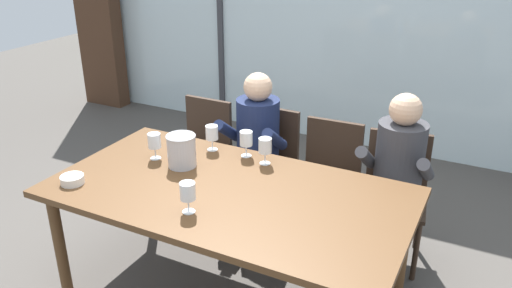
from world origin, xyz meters
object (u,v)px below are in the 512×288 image
object	(u,v)px
person_charcoal_jacket	(396,172)
wine_glass_spare_empty	(212,134)
dining_table	(229,200)
chair_right_of_center	(395,187)
chair_center	(328,173)
wine_glass_by_right_taster	(246,140)
chair_left_of_center	(268,157)
wine_glass_near_bucket	(188,192)
person_navy_polo	(253,143)
wine_glass_center_pour	(154,141)
ice_bucket_primary	(182,150)
chair_near_curtain	(202,145)
wine_glass_by_left_taster	(265,147)
tasting_bowl	(72,180)

from	to	relation	value
person_charcoal_jacket	wine_glass_spare_empty	distance (m)	1.24
dining_table	person_charcoal_jacket	world-z (taller)	person_charcoal_jacket
chair_right_of_center	wine_glass_spare_empty	xyz separation A→B (m)	(-1.14, -0.51, 0.37)
chair_center	wine_glass_by_right_taster	size ratio (longest dim) A/B	5.08
chair_left_of_center	wine_glass_by_right_taster	bearing A→B (deg)	-77.56
chair_center	wine_glass_near_bucket	world-z (taller)	wine_glass_near_bucket
chair_right_of_center	person_navy_polo	xyz separation A→B (m)	(-1.03, -0.12, 0.17)
person_navy_polo	person_charcoal_jacket	xyz separation A→B (m)	(1.04, -0.00, 0.00)
wine_glass_center_pour	wine_glass_by_right_taster	xyz separation A→B (m)	(0.51, 0.30, -0.00)
dining_table	chair_center	distance (m)	1.01
person_charcoal_jacket	ice_bucket_primary	bearing A→B (deg)	-149.20
chair_center	wine_glass_spare_empty	world-z (taller)	wine_glass_spare_empty
chair_near_curtain	ice_bucket_primary	distance (m)	0.96
wine_glass_by_left_taster	wine_glass_by_right_taster	distance (m)	0.17
dining_table	person_navy_polo	world-z (taller)	person_navy_polo
wine_glass_by_right_taster	wine_glass_spare_empty	xyz separation A→B (m)	(-0.25, -0.02, 0.00)
wine_glass_by_left_taster	wine_glass_by_right_taster	size ratio (longest dim) A/B	1.00
chair_near_curtain	wine_glass_by_left_taster	world-z (taller)	wine_glass_by_left_taster
chair_left_of_center	wine_glass_by_left_taster	size ratio (longest dim) A/B	5.08
person_charcoal_jacket	tasting_bowl	bearing A→B (deg)	-143.35
chair_right_of_center	wine_glass_spare_empty	bearing A→B (deg)	-163.91
chair_left_of_center	ice_bucket_primary	xyz separation A→B (m)	(-0.19, -0.85, 0.36)
tasting_bowl	chair_center	bearing A→B (deg)	48.69
chair_center	wine_glass_spare_empty	bearing A→B (deg)	-144.31
chair_right_of_center	person_charcoal_jacket	xyz separation A→B (m)	(0.02, -0.12, 0.17)
dining_table	chair_center	world-z (taller)	chair_center
wine_glass_near_bucket	wine_glass_spare_empty	bearing A→B (deg)	112.53
person_navy_polo	wine_glass_near_bucket	distance (m)	1.17
person_charcoal_jacket	ice_bucket_primary	distance (m)	1.39
chair_right_of_center	person_charcoal_jacket	distance (m)	0.21
tasting_bowl	wine_glass_near_bucket	xyz separation A→B (m)	(0.79, 0.04, 0.10)
wine_glass_near_bucket	wine_glass_by_right_taster	size ratio (longest dim) A/B	1.00
wine_glass_by_right_taster	wine_glass_center_pour	bearing A→B (deg)	-149.40
ice_bucket_primary	chair_near_curtain	bearing A→B (deg)	115.11
wine_glass_by_left_taster	wine_glass_by_right_taster	world-z (taller)	same
wine_glass_near_bucket	chair_right_of_center	bearing A→B (deg)	56.58
person_navy_polo	wine_glass_center_pour	xyz separation A→B (m)	(-0.37, -0.68, 0.20)
person_navy_polo	wine_glass_center_pour	distance (m)	0.80
person_navy_polo	person_charcoal_jacket	distance (m)	1.04
chair_left_of_center	tasting_bowl	world-z (taller)	chair_left_of_center
chair_left_of_center	wine_glass_by_left_taster	xyz separation A→B (m)	(0.26, -0.59, 0.37)
wine_glass_by_left_taster	wine_glass_spare_empty	world-z (taller)	same
chair_left_of_center	chair_center	size ratio (longest dim) A/B	1.00
chair_near_curtain	wine_glass_near_bucket	size ratio (longest dim) A/B	5.08
wine_glass_center_pour	wine_glass_near_bucket	bearing A→B (deg)	-39.01
ice_bucket_primary	person_navy_polo	bearing A→B (deg)	77.65
tasting_bowl	wine_glass_near_bucket	bearing A→B (deg)	3.11
person_navy_polo	dining_table	bearing A→B (deg)	-74.16
chair_near_curtain	person_charcoal_jacket	distance (m)	1.59
chair_center	chair_right_of_center	xyz separation A→B (m)	(0.48, 0.00, 0.00)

